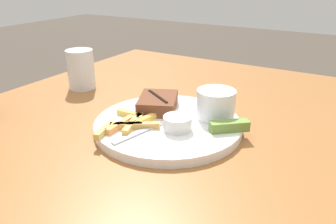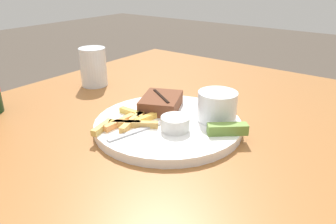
{
  "view_description": "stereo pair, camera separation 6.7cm",
  "coord_description": "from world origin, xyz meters",
  "views": [
    {
      "loc": [
        -0.53,
        -0.31,
        1.06
      ],
      "look_at": [
        0.0,
        0.0,
        0.79
      ],
      "focal_mm": 35.0,
      "sensor_mm": 36.0,
      "label": 1
    },
    {
      "loc": [
        -0.49,
        -0.37,
        1.06
      ],
      "look_at": [
        0.0,
        0.0,
        0.79
      ],
      "focal_mm": 35.0,
      "sensor_mm": 36.0,
      "label": 2
    }
  ],
  "objects": [
    {
      "name": "coleslaw_cup",
      "position": [
        0.07,
        -0.08,
        0.81
      ],
      "size": [
        0.08,
        0.08,
        0.06
      ],
      "color": "white",
      "rests_on": "dinner_plate"
    },
    {
      "name": "drinking_glass",
      "position": [
        0.1,
        0.34,
        0.81
      ],
      "size": [
        0.07,
        0.07,
        0.11
      ],
      "color": "silver",
      "rests_on": "dining_table"
    },
    {
      "name": "pickle_spear",
      "position": [
        0.02,
        -0.12,
        0.78
      ],
      "size": [
        0.07,
        0.07,
        0.02
      ],
      "color": "olive",
      "rests_on": "dinner_plate"
    },
    {
      "name": "fork_utensil",
      "position": [
        -0.08,
        0.02,
        0.77
      ],
      "size": [
        0.13,
        0.04,
        0.0
      ],
      "rotation": [
        0.0,
        0.0,
        6.04
      ],
      "color": "#B7B7BC",
      "rests_on": "dinner_plate"
    },
    {
      "name": "dipping_sauce_cup",
      "position": [
        -0.02,
        -0.04,
        0.79
      ],
      "size": [
        0.06,
        0.06,
        0.03
      ],
      "color": "silver",
      "rests_on": "dinner_plate"
    },
    {
      "name": "dinner_plate",
      "position": [
        0.0,
        0.0,
        0.76
      ],
      "size": [
        0.3,
        0.3,
        0.02
      ],
      "color": "white",
      "rests_on": "dining_table"
    },
    {
      "name": "fries_pile",
      "position": [
        -0.05,
        0.06,
        0.78
      ],
      "size": [
        0.17,
        0.12,
        0.01
      ],
      "color": "#DEB84E",
      "rests_on": "dinner_plate"
    },
    {
      "name": "steak_portion",
      "position": [
        0.04,
        0.05,
        0.79
      ],
      "size": [
        0.13,
        0.12,
        0.03
      ],
      "color": "brown",
      "rests_on": "dinner_plate"
    },
    {
      "name": "dining_table",
      "position": [
        0.0,
        0.0,
        0.66
      ],
      "size": [
        1.14,
        0.99,
        0.75
      ],
      "color": "#935B2D",
      "rests_on": "ground_plane"
    }
  ]
}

